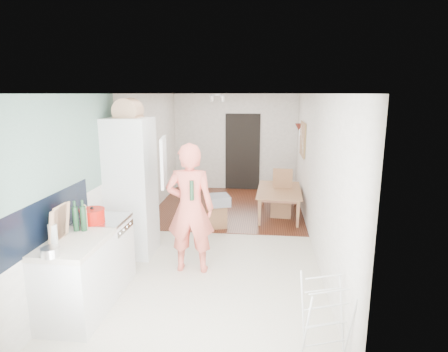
% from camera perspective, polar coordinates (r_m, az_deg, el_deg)
% --- Properties ---
extents(room_shell, '(3.20, 7.00, 2.50)m').
position_cam_1_polar(room_shell, '(6.37, -0.80, 1.13)').
color(room_shell, white).
rests_on(room_shell, ground).
extents(floor, '(3.20, 7.00, 0.01)m').
position_cam_1_polar(floor, '(6.73, -0.77, -9.36)').
color(floor, beige).
rests_on(floor, ground).
extents(wood_floor_overlay, '(3.20, 3.30, 0.01)m').
position_cam_1_polar(wood_floor_overlay, '(8.47, 0.76, -4.69)').
color(wood_floor_overlay, '#5D2D19').
rests_on(wood_floor_overlay, room_shell).
extents(sage_wall_panel, '(0.02, 3.00, 1.30)m').
position_cam_1_polar(sage_wall_panel, '(4.86, -22.89, 3.77)').
color(sage_wall_panel, gray).
rests_on(sage_wall_panel, room_shell).
extents(tile_splashback, '(0.02, 1.90, 0.50)m').
position_cam_1_polar(tile_splashback, '(4.55, -25.42, -6.08)').
color(tile_splashback, black).
rests_on(tile_splashback, room_shell).
extents(doorway_recess, '(0.90, 0.04, 2.00)m').
position_cam_1_polar(doorway_recess, '(9.81, 2.85, 3.64)').
color(doorway_recess, black).
rests_on(doorway_recess, room_shell).
extents(base_cabinet, '(0.60, 0.90, 0.86)m').
position_cam_1_polar(base_cabinet, '(4.68, -21.50, -14.75)').
color(base_cabinet, silver).
rests_on(base_cabinet, room_shell).
extents(worktop, '(0.62, 0.92, 0.06)m').
position_cam_1_polar(worktop, '(4.50, -21.97, -9.51)').
color(worktop, beige).
rests_on(worktop, room_shell).
extents(range_cooker, '(0.60, 0.60, 0.88)m').
position_cam_1_polar(range_cooker, '(5.28, -17.72, -11.14)').
color(range_cooker, silver).
rests_on(range_cooker, room_shell).
extents(cooker_top, '(0.60, 0.60, 0.04)m').
position_cam_1_polar(cooker_top, '(5.12, -18.06, -6.41)').
color(cooker_top, silver).
rests_on(cooker_top, room_shell).
extents(fridge_housing, '(0.66, 0.66, 2.15)m').
position_cam_1_polar(fridge_housing, '(5.97, -13.94, -1.76)').
color(fridge_housing, silver).
rests_on(fridge_housing, room_shell).
extents(fridge_door, '(0.14, 0.56, 0.70)m').
position_cam_1_polar(fridge_door, '(5.40, -9.20, 2.15)').
color(fridge_door, silver).
rests_on(fridge_door, room_shell).
extents(fridge_interior, '(0.02, 0.52, 0.66)m').
position_cam_1_polar(fridge_interior, '(5.77, -11.29, 2.72)').
color(fridge_interior, white).
rests_on(fridge_interior, room_shell).
extents(pinboard, '(0.03, 0.90, 0.70)m').
position_cam_1_polar(pinboard, '(8.20, 11.94, 5.52)').
color(pinboard, tan).
rests_on(pinboard, room_shell).
extents(pinboard_frame, '(0.00, 0.94, 0.74)m').
position_cam_1_polar(pinboard_frame, '(8.20, 11.83, 5.53)').
color(pinboard_frame, brown).
rests_on(pinboard_frame, room_shell).
extents(wall_sconce, '(0.18, 0.18, 0.16)m').
position_cam_1_polar(wall_sconce, '(8.82, 11.33, 7.33)').
color(wall_sconce, maroon).
rests_on(wall_sconce, room_shell).
extents(person, '(0.82, 0.55, 2.19)m').
position_cam_1_polar(person, '(5.23, -5.21, -3.20)').
color(person, '#F46C5A').
rests_on(person, floor).
extents(dining_table, '(0.80, 1.37, 0.47)m').
position_cam_1_polar(dining_table, '(7.92, 8.56, -4.31)').
color(dining_table, brown).
rests_on(dining_table, floor).
extents(dining_chair, '(0.44, 0.44, 0.97)m').
position_cam_1_polar(dining_chair, '(7.81, 8.79, -2.65)').
color(dining_chair, brown).
rests_on(dining_chair, floor).
extents(stool, '(0.43, 0.43, 0.45)m').
position_cam_1_polar(stool, '(7.16, -1.11, -6.07)').
color(stool, brown).
rests_on(stool, floor).
extents(grey_drape, '(0.53, 0.53, 0.19)m').
position_cam_1_polar(grey_drape, '(7.03, -0.95, -3.70)').
color(grey_drape, gray).
rests_on(grey_drape, stool).
extents(drying_rack, '(0.50, 0.48, 0.78)m').
position_cam_1_polar(drying_rack, '(3.95, 15.10, -20.33)').
color(drying_rack, silver).
rests_on(drying_rack, floor).
extents(bread_bin, '(0.46, 0.44, 0.20)m').
position_cam_1_polar(bread_bin, '(5.82, -14.41, 9.61)').
color(bread_bin, tan).
rests_on(bread_bin, fridge_housing).
extents(red_casserole, '(0.35, 0.35, 0.18)m').
position_cam_1_polar(red_casserole, '(4.97, -19.41, -5.75)').
color(red_casserole, '#BE1209').
rests_on(red_casserole, cooker_top).
extents(steel_pan, '(0.20, 0.20, 0.09)m').
position_cam_1_polar(steel_pan, '(4.16, -24.94, -10.45)').
color(steel_pan, silver).
rests_on(steel_pan, worktop).
extents(held_bottle, '(0.06, 0.06, 0.27)m').
position_cam_1_polar(held_bottle, '(5.04, -4.94, -2.21)').
color(held_bottle, '#1B3D23').
rests_on(held_bottle, person).
extents(bottle_a, '(0.08, 0.08, 0.29)m').
position_cam_1_polar(bottle_a, '(4.74, -21.67, -6.09)').
color(bottle_a, '#1B3D23').
rests_on(bottle_a, worktop).
extents(bottle_b, '(0.08, 0.08, 0.30)m').
position_cam_1_polar(bottle_b, '(4.71, -20.63, -6.09)').
color(bottle_b, '#1B3D23').
rests_on(bottle_b, worktop).
extents(bottle_c, '(0.10, 0.10, 0.23)m').
position_cam_1_polar(bottle_c, '(4.41, -24.62, -8.15)').
color(bottle_c, beige).
rests_on(bottle_c, worktop).
extents(pepper_mill_front, '(0.08, 0.08, 0.24)m').
position_cam_1_polar(pepper_mill_front, '(4.76, -20.49, -6.26)').
color(pepper_mill_front, tan).
rests_on(pepper_mill_front, worktop).
extents(pepper_mill_back, '(0.06, 0.06, 0.20)m').
position_cam_1_polar(pepper_mill_back, '(4.79, -20.69, -6.39)').
color(pepper_mill_back, tan).
rests_on(pepper_mill_back, worktop).
extents(chopping_boards, '(0.10, 0.30, 0.40)m').
position_cam_1_polar(chopping_boards, '(4.49, -23.82, -6.55)').
color(chopping_boards, tan).
rests_on(chopping_boards, worktop).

